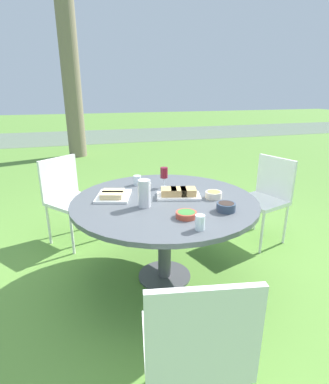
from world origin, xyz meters
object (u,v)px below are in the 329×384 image
at_px(chair_near_left, 196,344).
at_px(wine_glass, 164,174).
at_px(water_pitcher, 144,193).
at_px(chair_near_right, 267,193).
at_px(dining_table, 164,208).
at_px(chair_far_back, 68,193).

height_order(chair_near_left, wine_glass, wine_glass).
height_order(water_pitcher, wine_glass, water_pitcher).
height_order(chair_near_left, chair_near_right, same).
xyz_separation_m(dining_table, chair_far_back, (-0.76, 0.95, -0.11)).
bearing_deg(chair_far_back, dining_table, -51.30).
height_order(dining_table, wine_glass, wine_glass).
height_order(chair_near_left, chair_far_back, same).
height_order(chair_near_right, chair_far_back, same).
bearing_deg(water_pitcher, chair_near_left, -92.03).
relative_size(chair_near_right, chair_far_back, 1.00).
bearing_deg(chair_near_right, water_pitcher, -160.90).
height_order(dining_table, chair_near_right, chair_near_right).
distance_m(chair_near_left, chair_near_right, 2.16).
distance_m(chair_near_left, water_pitcher, 1.16).
distance_m(dining_table, chair_near_left, 1.26).
bearing_deg(chair_near_right, chair_near_left, -132.01).
distance_m(dining_table, water_pitcher, 0.28).
xyz_separation_m(chair_near_right, chair_far_back, (-1.99, 0.58, 0.00)).
height_order(chair_near_right, water_pitcher, water_pitcher).
height_order(chair_far_back, water_pitcher, water_pitcher).
bearing_deg(water_pitcher, chair_far_back, 118.46).
bearing_deg(chair_near_left, chair_far_back, 103.82).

